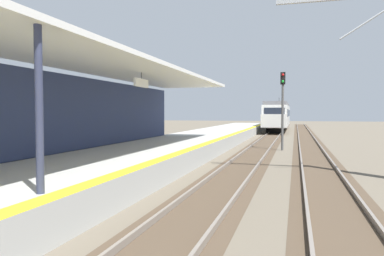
{
  "coord_description": "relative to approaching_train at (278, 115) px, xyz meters",
  "views": [
    {
      "loc": [
        4.27,
        -1.69,
        2.53
      ],
      "look_at": [
        1.51,
        8.12,
        2.1
      ],
      "focal_mm": 34.36,
      "sensor_mm": 36.0,
      "label": 1
    }
  ],
  "objects": [
    {
      "name": "station_platform",
      "position": [
        -4.4,
        -34.16,
        -1.73
      ],
      "size": [
        5.0,
        80.0,
        0.91
      ],
      "color": "#A8A8A3",
      "rests_on": "ground"
    },
    {
      "name": "station_building_with_canopy",
      "position": [
        -6.2,
        -39.04,
        0.48
      ],
      "size": [
        4.85,
        24.0,
        4.43
      ],
      "color": "#4C4C4C",
      "rests_on": "ground"
    },
    {
      "name": "track_pair_nearest_platform",
      "position": [
        -0.0,
        -30.16,
        -2.13
      ],
      "size": [
        2.34,
        120.0,
        0.16
      ],
      "color": "#4C3D2D",
      "rests_on": "ground"
    },
    {
      "name": "track_pair_middle",
      "position": [
        3.4,
        -30.16,
        -2.13
      ],
      "size": [
        2.34,
        120.0,
        0.16
      ],
      "color": "#4C3D2D",
      "rests_on": "ground"
    },
    {
      "name": "approaching_train",
      "position": [
        0.0,
        0.0,
        0.0
      ],
      "size": [
        2.93,
        19.6,
        4.76
      ],
      "color": "silver",
      "rests_on": "ground"
    },
    {
      "name": "rail_signal_post",
      "position": [
        1.53,
        -26.68,
        1.02
      ],
      "size": [
        0.32,
        0.34,
        5.2
      ],
      "color": "#4C4C4C",
      "rests_on": "ground"
    }
  ]
}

